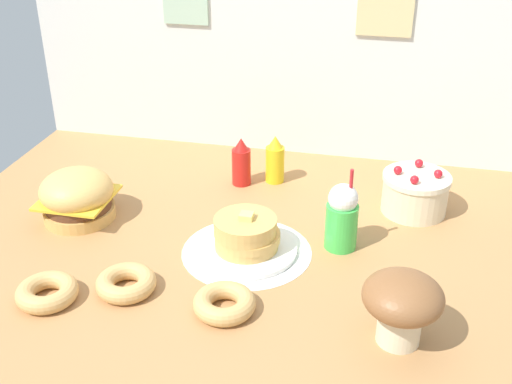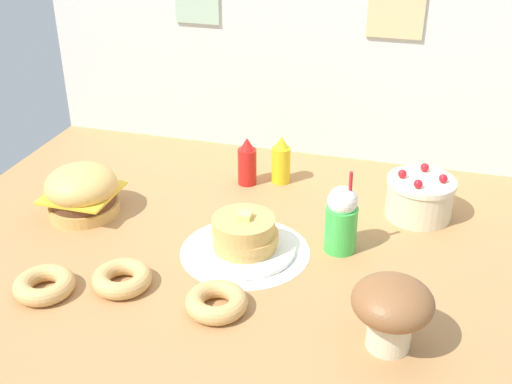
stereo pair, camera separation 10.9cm
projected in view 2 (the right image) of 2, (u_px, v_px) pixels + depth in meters
ground_plane at (238, 251)px, 2.17m from camera, size 2.26×1.71×0.02m
back_wall at (297, 36)px, 2.64m from camera, size 2.26×0.04×1.04m
doily_mat at (245, 251)px, 2.15m from camera, size 0.44×0.44×0.00m
burger at (82, 191)px, 2.34m from camera, size 0.27×0.27×0.19m
pancake_stack at (245, 237)px, 2.13m from camera, size 0.34×0.34×0.15m
layer_cake at (420, 197)px, 2.33m from camera, size 0.25×0.25×0.18m
ketchup_bottle at (247, 163)px, 2.56m from camera, size 0.08×0.08×0.20m
mustard_bottle at (281, 161)px, 2.57m from camera, size 0.08×0.08×0.20m
cream_soda_cup at (341, 219)px, 2.11m from camera, size 0.11×0.11×0.30m
donut_pink_glaze at (44, 284)px, 1.94m from camera, size 0.19×0.19×0.06m
donut_chocolate at (122, 278)px, 1.97m from camera, size 0.19×0.19×0.06m
donut_vanilla at (216, 302)px, 1.86m from camera, size 0.19×0.19×0.06m
mushroom_stool at (392, 308)px, 1.68m from camera, size 0.22×0.22×0.21m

